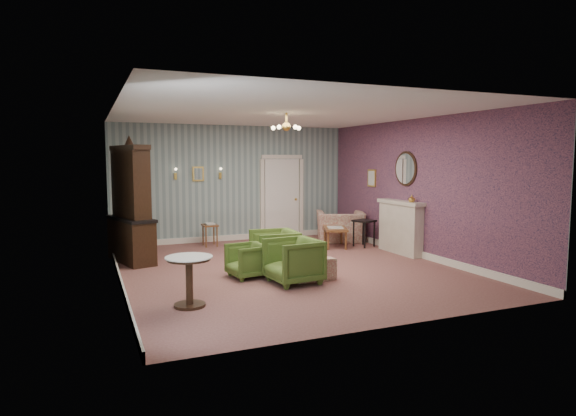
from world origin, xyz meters
name	(u,v)px	position (x,y,z in m)	size (l,w,h in m)	color
floor	(286,268)	(0.00, 0.00, 0.00)	(7.00, 7.00, 0.00)	#86564E
ceiling	(286,113)	(0.00, 0.00, 2.90)	(7.00, 7.00, 0.00)	white
wall_back	(233,183)	(0.00, 3.50, 1.45)	(6.00, 6.00, 0.00)	slate
wall_front	(397,209)	(0.00, -3.50, 1.45)	(6.00, 6.00, 0.00)	slate
wall_left	(116,196)	(-3.00, 0.00, 1.45)	(7.00, 7.00, 0.00)	slate
wall_right	(418,188)	(3.00, 0.00, 1.45)	(7.00, 7.00, 0.00)	slate
wall_right_floral	(418,188)	(2.98, 0.00, 1.45)	(7.00, 7.00, 0.00)	#AB5561
door	(282,197)	(1.30, 3.46, 1.08)	(1.12, 0.12, 2.16)	white
olive_chair_a	(293,259)	(-0.32, -1.07, 0.41)	(0.80, 0.75, 0.82)	#446222
olive_chair_b	(248,259)	(-0.89, -0.40, 0.33)	(0.63, 0.59, 0.65)	#446222
olive_chair_c	(274,248)	(-0.24, 0.01, 0.41)	(0.80, 0.74, 0.82)	#446222
sofa_chintz	(295,251)	(0.06, -0.27, 0.36)	(1.87, 0.55, 0.73)	#98453D
wingback_chair	(340,221)	(2.43, 2.32, 0.50)	(1.15, 0.75, 1.01)	#98453D
dresser	(130,201)	(-2.65, 1.72, 1.23)	(0.51, 1.48, 2.47)	black
fireplace	(400,227)	(2.86, 0.40, 0.58)	(0.30, 1.40, 1.16)	beige
mantel_vase	(412,199)	(2.84, 0.00, 1.23)	(0.15, 0.15, 0.15)	gold
oval_mirror	(406,169)	(2.96, 0.40, 1.85)	(0.04, 0.76, 0.84)	white
framed_print	(372,178)	(2.97, 1.75, 1.60)	(0.04, 0.34, 0.42)	gold
coffee_table	(335,237)	(1.92, 1.65, 0.23)	(0.50, 0.91, 0.46)	brown
side_table_black	(364,233)	(2.55, 1.39, 0.32)	(0.43, 0.43, 0.64)	black
pedestal_table	(189,281)	(-2.17, -1.72, 0.36)	(0.66, 0.66, 0.72)	black
nesting_table	(210,234)	(-0.77, 2.90, 0.28)	(0.34, 0.43, 0.56)	brown
gilt_mirror_back	(198,174)	(-0.90, 3.46, 1.70)	(0.28, 0.06, 0.36)	gold
sconce_left	(176,174)	(-1.45, 3.44, 1.70)	(0.16, 0.12, 0.30)	gold
sconce_right	(220,174)	(-0.35, 3.44, 1.70)	(0.16, 0.12, 0.30)	gold
chandelier	(286,128)	(0.00, 0.00, 2.63)	(0.56, 0.56, 0.36)	gold
burgundy_cushion	(341,223)	(2.38, 2.17, 0.48)	(0.38, 0.10, 0.38)	maroon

